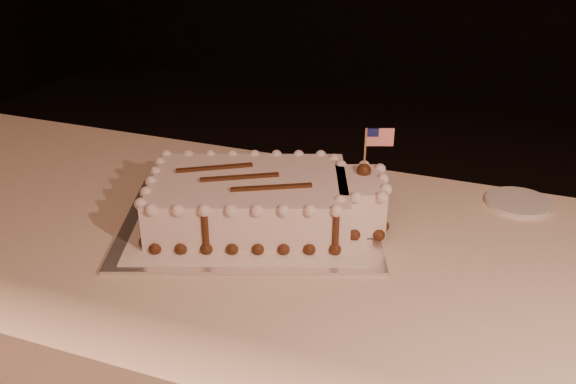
% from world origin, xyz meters
% --- Properties ---
extents(cake_board, '(0.60, 0.52, 0.01)m').
position_xyz_m(cake_board, '(-0.15, 0.65, 0.75)').
color(cake_board, silver).
rests_on(cake_board, banquet_table).
extents(doily, '(0.54, 0.47, 0.00)m').
position_xyz_m(doily, '(-0.15, 0.65, 0.76)').
color(doily, white).
rests_on(doily, cake_board).
extents(sheet_cake, '(0.49, 0.37, 0.19)m').
position_xyz_m(sheet_cake, '(-0.13, 0.66, 0.80)').
color(sheet_cake, white).
rests_on(sheet_cake, doily).
extents(side_plate, '(0.14, 0.14, 0.01)m').
position_xyz_m(side_plate, '(0.34, 0.92, 0.76)').
color(side_plate, silver).
rests_on(side_plate, banquet_table).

